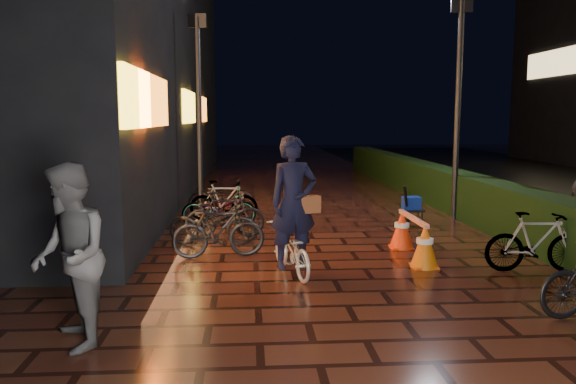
{
  "coord_description": "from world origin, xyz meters",
  "views": [
    {
      "loc": [
        -1.75,
        -7.19,
        2.32
      ],
      "look_at": [
        -1.13,
        1.9,
        1.1
      ],
      "focal_mm": 35.0,
      "sensor_mm": 36.0,
      "label": 1
    }
  ],
  "objects": [
    {
      "name": "ground",
      "position": [
        0.0,
        0.0,
        0.0
      ],
      "size": [
        80.0,
        80.0,
        0.0
      ],
      "primitive_type": "plane",
      "color": "#381911",
      "rests_on": "ground"
    },
    {
      "name": "parked_bikes_hedge",
      "position": [
        2.41,
        -0.19,
        0.46
      ],
      "size": [
        1.8,
        2.5,
        0.92
      ],
      "color": "black",
      "rests_on": "ground"
    },
    {
      "name": "lamp_post_sf",
      "position": [
        -2.94,
        6.43,
        2.59
      ],
      "size": [
        0.45,
        0.19,
        4.72
      ],
      "color": "black",
      "rests_on": "ground"
    },
    {
      "name": "lamp_post_hedge",
      "position": [
        2.92,
        5.23,
        2.71
      ],
      "size": [
        0.47,
        0.15,
        4.92
      ],
      "color": "black",
      "rests_on": "ground"
    },
    {
      "name": "bystander_person",
      "position": [
        -3.55,
        -1.62,
        0.94
      ],
      "size": [
        1.02,
        1.12,
        1.88
      ],
      "primitive_type": "imported",
      "rotation": [
        0.0,
        0.0,
        -1.17
      ],
      "color": "#555457",
      "rests_on": "ground"
    },
    {
      "name": "storefront_block",
      "position": [
        -9.5,
        11.5,
        4.5
      ],
      "size": [
        12.09,
        22.0,
        9.0
      ],
      "color": "black",
      "rests_on": "ground"
    },
    {
      "name": "parked_bikes_storefront",
      "position": [
        -2.37,
        4.17,
        0.44
      ],
      "size": [
        1.81,
        5.09,
        0.92
      ],
      "color": "black",
      "rests_on": "ground"
    },
    {
      "name": "traffic_barrier",
      "position": [
        0.94,
        1.8,
        0.34
      ],
      "size": [
        0.45,
        1.72,
        0.69
      ],
      "color": "#D7650B",
      "rests_on": "ground"
    },
    {
      "name": "hedge",
      "position": [
        3.3,
        8.0,
        0.5
      ],
      "size": [
        0.7,
        20.0,
        1.0
      ],
      "primitive_type": "cube",
      "color": "black",
      "rests_on": "ground"
    },
    {
      "name": "cart_assembly",
      "position": [
        1.66,
        4.37,
        0.47
      ],
      "size": [
        0.52,
        0.5,
        0.92
      ],
      "color": "black",
      "rests_on": "ground"
    },
    {
      "name": "cyclist",
      "position": [
        -1.14,
        0.83,
        0.76
      ],
      "size": [
        0.86,
        1.52,
        2.06
      ],
      "color": "silver",
      "rests_on": "ground"
    }
  ]
}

